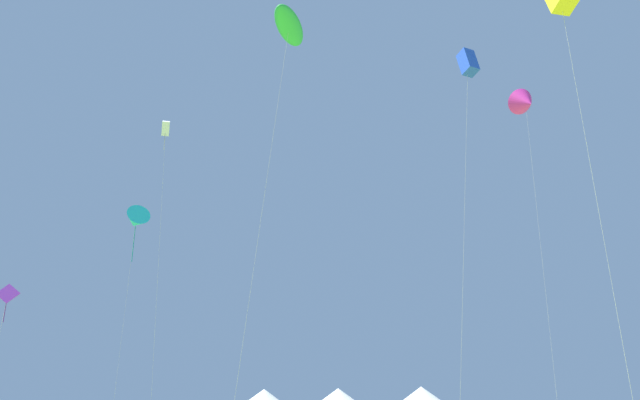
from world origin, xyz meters
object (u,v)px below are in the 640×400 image
(kite_purple_diamond, at_px, (7,297))
(kite_green_parafoil, at_px, (289,26))
(festival_tent_left, at_px, (422,398))
(kite_blue_box, at_px, (468,63))
(kite_magenta_delta, at_px, (526,103))
(festival_tent_right, at_px, (264,400))
(kite_cyan_delta, at_px, (136,220))
(festival_tent_center, at_px, (338,399))
(kite_white_box, at_px, (166,130))

(kite_purple_diamond, xyz_separation_m, kite_green_parafoil, (18.94, -4.27, 15.61))
(festival_tent_left, bearing_deg, kite_blue_box, -84.44)
(kite_purple_diamond, height_order, kite_magenta_delta, kite_magenta_delta)
(festival_tent_right, bearing_deg, festival_tent_left, 0.00)
(kite_magenta_delta, height_order, festival_tent_right, kite_magenta_delta)
(kite_blue_box, height_order, kite_green_parafoil, kite_blue_box)
(kite_cyan_delta, relative_size, festival_tent_center, 5.11)
(kite_blue_box, relative_size, festival_tent_center, 5.81)
(kite_cyan_delta, height_order, kite_purple_diamond, kite_cyan_delta)
(kite_purple_diamond, bearing_deg, festival_tent_center, 64.06)
(kite_blue_box, distance_m, festival_tent_center, 42.83)
(kite_purple_diamond, bearing_deg, festival_tent_right, 76.21)
(kite_cyan_delta, distance_m, kite_green_parafoil, 34.87)
(festival_tent_center, bearing_deg, festival_tent_left, 0.00)
(festival_tent_left, bearing_deg, kite_purple_diamond, -126.80)
(festival_tent_center, bearing_deg, kite_cyan_delta, -146.98)
(festival_tent_left, bearing_deg, festival_tent_right, 180.00)
(kite_blue_box, bearing_deg, kite_purple_diamond, -177.54)
(kite_magenta_delta, distance_m, festival_tent_right, 43.38)
(kite_green_parafoil, bearing_deg, festival_tent_left, 78.81)
(festival_tent_right, xyz_separation_m, festival_tent_center, (8.67, 0.00, 0.04))
(kite_green_parafoil, bearing_deg, kite_purple_diamond, 167.30)
(kite_purple_diamond, relative_size, kite_magenta_delta, 0.29)
(kite_cyan_delta, relative_size, festival_tent_left, 4.82)
(kite_cyan_delta, distance_m, festival_tent_center, 30.27)
(kite_magenta_delta, distance_m, festival_tent_left, 34.03)
(kite_green_parafoil, height_order, festival_tent_left, kite_green_parafoil)
(kite_magenta_delta, relative_size, festival_tent_right, 7.40)
(kite_white_box, bearing_deg, festival_tent_center, 61.98)
(kite_cyan_delta, bearing_deg, kite_green_parafoil, -51.24)
(kite_blue_box, bearing_deg, festival_tent_left, 95.56)
(kite_cyan_delta, height_order, kite_blue_box, kite_blue_box)
(kite_white_box, height_order, festival_tent_left, kite_white_box)
(kite_white_box, distance_m, festival_tent_center, 36.02)
(kite_magenta_delta, xyz_separation_m, kite_green_parafoil, (-18.74, -22.21, -5.02))
(festival_tent_right, distance_m, festival_tent_left, 18.08)
(kite_blue_box, bearing_deg, festival_tent_center, 110.25)
(kite_cyan_delta, xyz_separation_m, kite_white_box, (7.32, -11.16, 4.97))
(kite_blue_box, bearing_deg, kite_green_parafoil, -153.82)
(kite_magenta_delta, xyz_separation_m, festival_tent_right, (-28.86, 18.00, -26.92))
(kite_blue_box, height_order, kite_purple_diamond, kite_blue_box)
(kite_purple_diamond, bearing_deg, festival_tent_left, 53.20)
(kite_white_box, relative_size, kite_magenta_delta, 0.85)
(kite_green_parafoil, relative_size, festival_tent_right, 5.94)
(kite_cyan_delta, relative_size, kite_blue_box, 0.88)
(kite_purple_diamond, distance_m, festival_tent_left, 45.31)
(festival_tent_left, bearing_deg, kite_magenta_delta, -59.08)
(kite_blue_box, xyz_separation_m, kite_purple_diamond, (-30.27, -1.30, -15.45))
(kite_magenta_delta, height_order, festival_tent_center, kite_magenta_delta)
(festival_tent_right, distance_m, festival_tent_center, 8.67)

